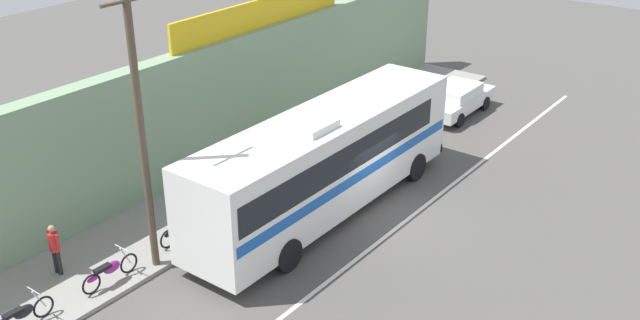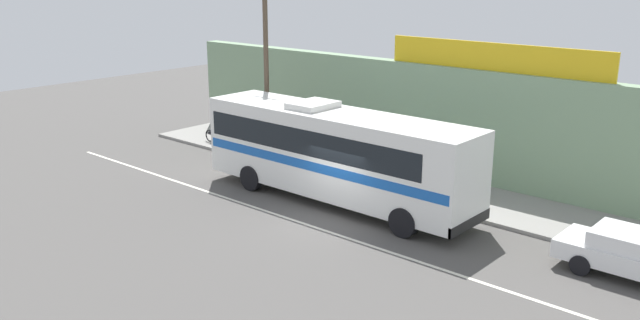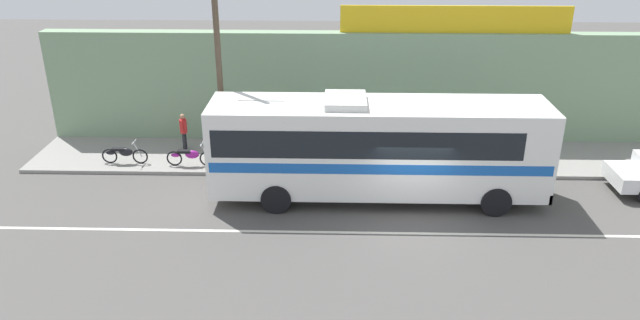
# 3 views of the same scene
# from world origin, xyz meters

# --- Properties ---
(ground_plane) EXTENTS (70.00, 70.00, 0.00)m
(ground_plane) POSITION_xyz_m (0.00, 0.00, 0.00)
(ground_plane) COLOR #4F4C49
(sidewalk_slab) EXTENTS (30.00, 3.60, 0.14)m
(sidewalk_slab) POSITION_xyz_m (0.00, 5.20, 0.07)
(sidewalk_slab) COLOR gray
(sidewalk_slab) RESTS_ON ground_plane
(storefront_facade) EXTENTS (30.00, 0.70, 4.80)m
(storefront_facade) POSITION_xyz_m (0.00, 7.35, 2.40)
(storefront_facade) COLOR gray
(storefront_facade) RESTS_ON ground_plane
(storefront_billboard) EXTENTS (9.47, 0.12, 1.10)m
(storefront_billboard) POSITION_xyz_m (2.29, 7.35, 5.35)
(storefront_billboard) COLOR gold
(storefront_billboard) RESTS_ON storefront_facade
(road_center_stripe) EXTENTS (30.00, 0.14, 0.01)m
(road_center_stripe) POSITION_xyz_m (0.00, -0.80, 0.00)
(road_center_stripe) COLOR silver
(road_center_stripe) RESTS_ON ground_plane
(intercity_bus) EXTENTS (11.66, 2.68, 3.78)m
(intercity_bus) POSITION_xyz_m (-1.19, 1.71, 2.07)
(intercity_bus) COLOR white
(intercity_bus) RESTS_ON ground_plane
(parked_car) EXTENTS (4.39, 1.87, 1.37)m
(parked_car) POSITION_xyz_m (9.67, 2.40, 0.74)
(parked_car) COLOR silver
(parked_car) RESTS_ON ground_plane
(utility_pole) EXTENTS (1.60, 0.22, 8.49)m
(utility_pole) POSITION_xyz_m (-6.89, 3.73, 4.52)
(utility_pole) COLOR brown
(utility_pole) RESTS_ON sidewalk_slab
(motorcycle_red) EXTENTS (1.85, 0.56, 0.94)m
(motorcycle_red) POSITION_xyz_m (-11.04, 4.17, 0.57)
(motorcycle_red) COLOR black
(motorcycle_red) RESTS_ON sidewalk_slab
(motorcycle_purple) EXTENTS (1.93, 0.56, 0.94)m
(motorcycle_purple) POSITION_xyz_m (-8.35, 4.00, 0.57)
(motorcycle_purple) COLOR black
(motorcycle_purple) RESTS_ON sidewalk_slab
(motorcycle_green) EXTENTS (1.89, 0.56, 0.94)m
(motorcycle_green) POSITION_xyz_m (-5.45, 4.11, 0.57)
(motorcycle_green) COLOR black
(motorcycle_green) RESTS_ON sidewalk_slab
(pedestrian_far_right) EXTENTS (0.30, 0.48, 1.60)m
(pedestrian_far_right) POSITION_xyz_m (-8.93, 5.62, 1.07)
(pedestrian_far_right) COLOR black
(pedestrian_far_right) RESTS_ON sidewalk_slab
(pedestrian_by_curb) EXTENTS (0.30, 0.48, 1.74)m
(pedestrian_by_curb) POSITION_xyz_m (1.18, 4.73, 1.16)
(pedestrian_by_curb) COLOR black
(pedestrian_by_curb) RESTS_ON sidewalk_slab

